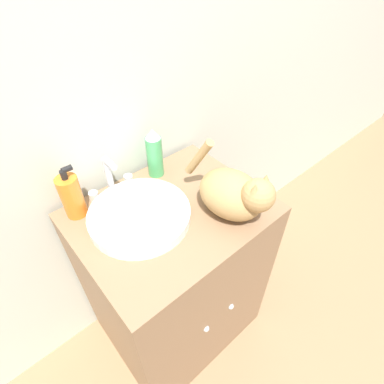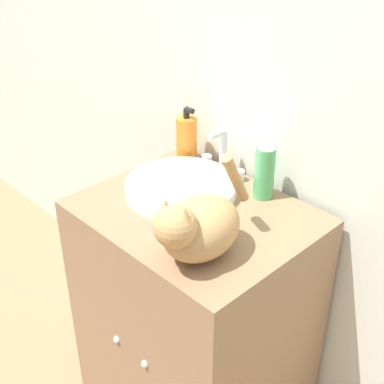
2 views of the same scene
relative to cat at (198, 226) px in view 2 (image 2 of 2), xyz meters
The scene contains 7 objects.
wall_back 0.58m from the cat, 108.68° to the left, with size 6.00×0.05×2.50m.
vanity_cabinet 0.53m from the cat, 137.05° to the left, with size 0.64×0.53×0.81m.
sink_basin 0.31m from the cat, 144.55° to the left, with size 0.33×0.33×0.04m.
faucet 0.43m from the cat, 125.22° to the left, with size 0.17×0.08×0.15m.
cat is the anchor object (origin of this frame).
soap_bottle 0.52m from the cat, 139.29° to the left, with size 0.07×0.07×0.19m.
spray_bottle 0.34m from the cat, 101.47° to the left, with size 0.06×0.06×0.19m.
Camera 2 is at (0.90, -0.63, 1.62)m, focal length 50.00 mm.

